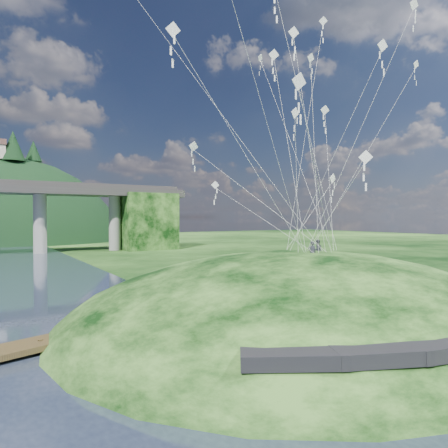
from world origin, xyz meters
TOP-DOWN VIEW (x-y plane):
  - ground at (0.00, 0.00)m, footprint 320.00×320.00m
  - grass_hill at (8.00, 2.00)m, footprint 36.00×32.00m
  - wooden_dock at (-9.03, 4.58)m, footprint 13.26×5.49m
  - kite_flyers at (10.02, 2.38)m, footprint 3.01×2.37m
  - kite_swarm at (7.61, 2.68)m, footprint 20.94×16.71m

SIDE VIEW (x-z plane):
  - grass_hill at x=8.00m, z-range -8.00..5.00m
  - ground at x=0.00m, z-range 0.00..0.00m
  - wooden_dock at x=-9.03m, z-range -0.06..0.88m
  - kite_flyers at x=10.02m, z-range 4.93..6.63m
  - kite_swarm at x=7.61m, z-range 9.15..26.89m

